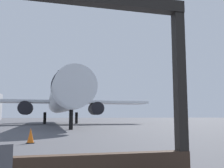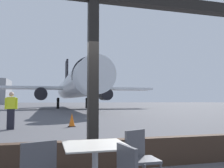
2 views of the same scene
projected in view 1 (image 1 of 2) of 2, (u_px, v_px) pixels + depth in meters
name	position (u px, v px, depth m)	size (l,w,h in m)	color
ground_plane	(40.00, 123.00, 42.47)	(220.00, 220.00, 0.00)	#4C4C51
airplane	(62.00, 100.00, 37.52)	(26.54, 36.98, 10.46)	silver
traffic_cone	(31.00, 136.00, 11.66)	(0.36, 0.36, 0.70)	orange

